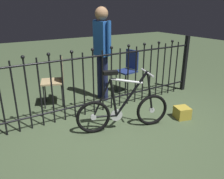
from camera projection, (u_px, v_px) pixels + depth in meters
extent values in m
plane|color=#425337|center=(117.00, 128.00, 3.45)|extent=(20.00, 20.00, 0.00)
cylinder|color=black|center=(1.00, 101.00, 3.07)|extent=(0.02, 0.02, 1.06)
cylinder|color=black|center=(15.00, 98.00, 3.16)|extent=(0.02, 0.02, 1.06)
cylinder|color=black|center=(28.00, 96.00, 3.25)|extent=(0.02, 0.02, 1.06)
sphere|color=black|center=(23.00, 57.00, 3.06)|extent=(0.05, 0.05, 0.05)
cylinder|color=black|center=(40.00, 93.00, 3.34)|extent=(0.02, 0.02, 1.06)
cylinder|color=black|center=(52.00, 91.00, 3.42)|extent=(0.02, 0.02, 1.06)
sphere|color=black|center=(48.00, 54.00, 3.23)|extent=(0.05, 0.05, 0.05)
cylinder|color=black|center=(63.00, 89.00, 3.51)|extent=(0.02, 0.02, 1.06)
cylinder|color=black|center=(74.00, 87.00, 3.60)|extent=(0.02, 0.02, 1.06)
sphere|color=black|center=(72.00, 52.00, 3.40)|extent=(0.05, 0.05, 0.05)
cylinder|color=black|center=(84.00, 85.00, 3.68)|extent=(0.02, 0.02, 1.06)
cylinder|color=black|center=(93.00, 83.00, 3.77)|extent=(0.02, 0.02, 1.06)
sphere|color=black|center=(92.00, 50.00, 3.58)|extent=(0.05, 0.05, 0.05)
cylinder|color=black|center=(103.00, 82.00, 3.86)|extent=(0.02, 0.02, 1.06)
cylinder|color=black|center=(111.00, 80.00, 3.95)|extent=(0.02, 0.02, 1.06)
sphere|color=black|center=(111.00, 48.00, 3.75)|extent=(0.05, 0.05, 0.05)
cylinder|color=black|center=(120.00, 78.00, 4.03)|extent=(0.02, 0.02, 1.06)
cylinder|color=black|center=(128.00, 77.00, 4.12)|extent=(0.02, 0.02, 1.06)
sphere|color=black|center=(129.00, 46.00, 3.93)|extent=(0.05, 0.05, 0.05)
cylinder|color=black|center=(136.00, 75.00, 4.21)|extent=(0.02, 0.02, 1.06)
cylinder|color=black|center=(143.00, 74.00, 4.29)|extent=(0.02, 0.02, 1.06)
sphere|color=black|center=(144.00, 44.00, 4.10)|extent=(0.05, 0.05, 0.05)
cylinder|color=black|center=(150.00, 73.00, 4.38)|extent=(0.02, 0.02, 1.06)
cylinder|color=black|center=(157.00, 71.00, 4.47)|extent=(0.02, 0.02, 1.06)
sphere|color=black|center=(159.00, 43.00, 4.27)|extent=(0.05, 0.05, 0.05)
cylinder|color=black|center=(164.00, 70.00, 4.55)|extent=(0.02, 0.02, 1.06)
cylinder|color=black|center=(170.00, 69.00, 4.64)|extent=(0.02, 0.02, 1.06)
sphere|color=black|center=(172.00, 41.00, 4.45)|extent=(0.05, 0.05, 0.05)
cylinder|color=black|center=(176.00, 68.00, 4.73)|extent=(0.02, 0.02, 1.06)
cylinder|color=black|center=(96.00, 102.00, 3.91)|extent=(4.31, 0.03, 0.03)
cylinder|color=black|center=(95.00, 56.00, 3.64)|extent=(4.31, 0.03, 0.03)
cube|color=black|center=(185.00, 64.00, 4.84)|extent=(0.07, 0.07, 1.17)
torus|color=black|center=(93.00, 117.00, 3.23)|extent=(0.49, 0.19, 0.50)
cylinder|color=silver|center=(93.00, 117.00, 3.23)|extent=(0.09, 0.05, 0.08)
torus|color=black|center=(152.00, 110.00, 3.46)|extent=(0.49, 0.19, 0.50)
cylinder|color=silver|center=(152.00, 110.00, 3.46)|extent=(0.09, 0.05, 0.08)
cylinder|color=black|center=(132.00, 94.00, 3.27)|extent=(0.47, 0.17, 0.65)
cylinder|color=silver|center=(127.00, 81.00, 3.18)|extent=(0.47, 0.17, 0.14)
cylinder|color=black|center=(114.00, 98.00, 3.22)|extent=(0.13, 0.07, 0.57)
cylinder|color=black|center=(105.00, 116.00, 3.28)|extent=(0.34, 0.13, 0.04)
cylinder|color=black|center=(102.00, 99.00, 3.17)|extent=(0.27, 0.10, 0.56)
cylinder|color=black|center=(150.00, 91.00, 3.34)|extent=(0.14, 0.07, 0.63)
cylinder|color=silver|center=(147.00, 72.00, 3.22)|extent=(0.03, 0.03, 0.02)
cylinder|color=silver|center=(147.00, 73.00, 3.23)|extent=(0.14, 0.39, 0.03)
cylinder|color=silver|center=(110.00, 77.00, 3.10)|extent=(0.03, 0.03, 0.07)
cube|color=black|center=(110.00, 73.00, 3.08)|extent=(0.22, 0.14, 0.05)
cylinder|color=silver|center=(117.00, 115.00, 3.32)|extent=(0.18, 0.06, 0.18)
cylinder|color=black|center=(44.00, 97.00, 4.02)|extent=(0.02, 0.02, 0.44)
cylinder|color=black|center=(45.00, 91.00, 4.31)|extent=(0.02, 0.02, 0.44)
cylinder|color=black|center=(62.00, 96.00, 4.08)|extent=(0.02, 0.02, 0.44)
cylinder|color=black|center=(62.00, 90.00, 4.37)|extent=(0.02, 0.02, 0.44)
cube|color=tan|center=(52.00, 82.00, 4.12)|extent=(0.50, 0.50, 0.03)
cube|color=tan|center=(62.00, 69.00, 4.08)|extent=(0.15, 0.36, 0.38)
cylinder|color=black|center=(125.00, 85.00, 4.63)|extent=(0.02, 0.02, 0.44)
cylinder|color=black|center=(116.00, 82.00, 4.84)|extent=(0.02, 0.02, 0.44)
cylinder|color=black|center=(135.00, 82.00, 4.81)|extent=(0.02, 0.02, 0.44)
cylinder|color=black|center=(126.00, 79.00, 5.01)|extent=(0.02, 0.02, 0.44)
cube|color=navy|center=(126.00, 71.00, 4.74)|extent=(0.41, 0.41, 0.03)
cube|color=navy|center=(132.00, 59.00, 4.77)|extent=(0.08, 0.34, 0.40)
cylinder|color=#191E3F|center=(105.00, 79.00, 4.34)|extent=(0.11, 0.11, 0.87)
cylinder|color=#191E3F|center=(100.00, 77.00, 4.45)|extent=(0.11, 0.11, 0.87)
cube|color=#1E4C99|center=(102.00, 39.00, 4.14)|extent=(0.23, 0.33, 0.62)
cylinder|color=#1E4C99|center=(109.00, 38.00, 3.99)|extent=(0.08, 0.08, 0.59)
cylinder|color=#1E4C99|center=(95.00, 36.00, 4.27)|extent=(0.08, 0.08, 0.59)
sphere|color=#8C6647|center=(102.00, 13.00, 3.99)|extent=(0.24, 0.24, 0.24)
cube|color=#B29933|center=(182.00, 113.00, 3.72)|extent=(0.27, 0.27, 0.19)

